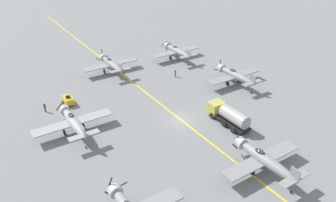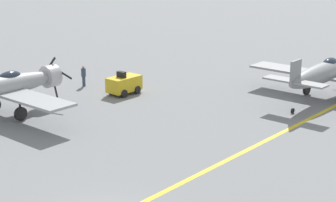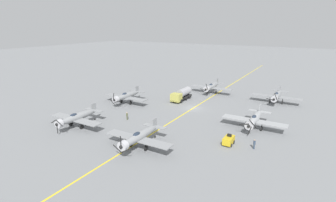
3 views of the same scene
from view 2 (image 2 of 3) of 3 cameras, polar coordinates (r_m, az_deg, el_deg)
The scene contains 4 objects.
airplane_far_center at distance 42.36m, azimuth 15.65°, elevation 2.80°, with size 12.00×9.98×3.80m.
airplane_mid_left at distance 38.21m, azimuth -16.63°, elevation 1.30°, with size 12.00×9.98×3.65m.
tow_tractor at distance 42.59m, azimuth -4.49°, elevation 1.74°, with size 1.57×2.60×1.79m.
ground_crew_inspecting at distance 45.20m, azimuth -8.57°, elevation 2.62°, with size 0.37×0.37×1.68m.
Camera 2 is at (15.75, -13.90, 11.40)m, focal length 60.00 mm.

